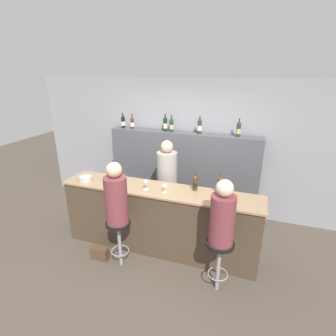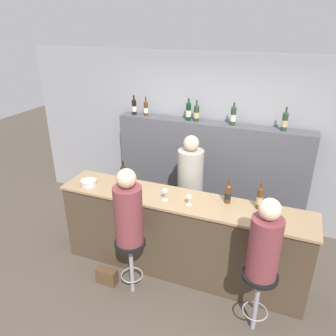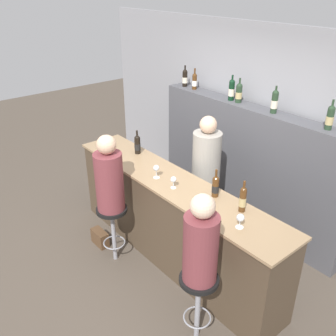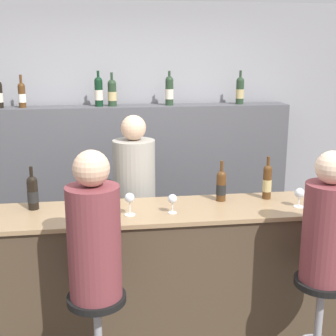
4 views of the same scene
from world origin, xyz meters
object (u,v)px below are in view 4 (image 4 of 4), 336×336
bar_stool_right (320,303)px  bartender (135,219)px  wine_bottle_counter_0 (33,192)px  wine_bottle_backbar_4 (169,90)px  wine_glass_0 (130,199)px  wine_glass_1 (172,200)px  guest_seated_right (327,225)px  wine_glass_2 (300,194)px  wine_bottle_counter_1 (221,185)px  wine_bottle_backbar_1 (22,95)px  bar_stool_left (98,320)px  wine_bottle_backbar_2 (99,91)px  wine_bottle_backbar_5 (240,90)px  wine_bottle_backbar_3 (112,93)px  wine_bottle_counter_2 (267,181)px  guest_seated_left (94,234)px

bar_stool_right → bartender: bartender is taller
wine_bottle_counter_0 → wine_bottle_backbar_4: bearing=45.5°
wine_glass_0 → wine_glass_1: 0.29m
wine_glass_1 → guest_seated_right: size_ratio=0.16×
wine_glass_1 → wine_glass_2: size_ratio=0.96×
wine_bottle_counter_1 → bartender: (-0.61, 0.49, -0.42)m
wine_glass_2 → wine_bottle_backbar_4: bearing=118.2°
wine_bottle_backbar_1 → bar_stool_left: 2.29m
wine_glass_2 → guest_seated_right: bearing=-92.1°
wine_bottle_backbar_2 → bar_stool_right: wine_bottle_backbar_2 is taller
wine_bottle_backbar_1 → wine_bottle_backbar_2: 0.69m
wine_bottle_backbar_2 → wine_glass_2: 2.06m
wine_bottle_backbar_5 → bartender: (-1.08, -0.67, -1.01)m
wine_bottle_backbar_3 → wine_glass_1: bearing=-75.4°
wine_glass_2 → wine_glass_0: bearing=180.0°
bar_stool_left → bar_stool_right: bearing=0.0°
wine_bottle_counter_2 → wine_bottle_backbar_1: size_ratio=1.11×
wine_bottle_backbar_3 → wine_bottle_backbar_4: bearing=0.0°
wine_bottle_backbar_2 → guest_seated_left: (-0.05, -1.85, -0.66)m
wine_bottle_backbar_1 → bartender: (0.96, -0.67, -1.00)m
guest_seated_left → wine_bottle_backbar_2: bearing=88.5°
wine_bottle_counter_1 → bar_stool_left: wine_bottle_counter_1 is taller
wine_bottle_counter_2 → wine_bottle_backbar_3: wine_bottle_backbar_3 is taller
wine_glass_1 → wine_bottle_backbar_3: bearing=104.6°
wine_bottle_counter_1 → wine_bottle_backbar_1: 2.04m
wine_bottle_counter_1 → wine_bottle_counter_2: bearing=0.0°
bar_stool_right → wine_bottle_backbar_2: bearing=126.8°
wine_bottle_counter_0 → wine_glass_0: bearing=-18.2°
bar_stool_left → guest_seated_right: (1.43, -0.00, 0.54)m
wine_bottle_backbar_4 → wine_bottle_backbar_5: same height
wine_bottle_backbar_3 → guest_seated_right: bearing=-55.7°
wine_bottle_backbar_3 → guest_seated_right: 2.33m
wine_bottle_counter_2 → wine_bottle_backbar_3: size_ratio=1.06×
wine_bottle_counter_0 → wine_bottle_backbar_2: size_ratio=0.95×
wine_bottle_backbar_4 → bar_stool_right: 2.33m
wine_glass_0 → wine_bottle_counter_1: bearing=17.6°
wine_glass_2 → bartender: bartender is taller
wine_bottle_backbar_1 → wine_glass_0: wine_bottle_backbar_1 is taller
wine_bottle_counter_0 → bar_stool_right: wine_bottle_counter_0 is taller
wine_bottle_counter_0 → wine_glass_2: bearing=-6.7°
wine_glass_2 → bar_stool_left: (-1.45, -0.47, -0.59)m
wine_bottle_backbar_1 → wine_bottle_backbar_5: bearing=0.0°
wine_bottle_backbar_1 → wine_glass_2: bearing=-33.5°
wine_bottle_counter_1 → wine_bottle_backbar_2: 1.58m
wine_bottle_counter_1 → guest_seated_left: guest_seated_left is taller
wine_glass_2 → guest_seated_right: guest_seated_right is taller
wine_glass_0 → wine_bottle_counter_2: bearing=11.9°
wine_glass_2 → guest_seated_right: 0.47m
wine_bottle_counter_1 → guest_seated_right: bearing=-53.9°
guest_seated_left → wine_bottle_backbar_1: bearing=109.2°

